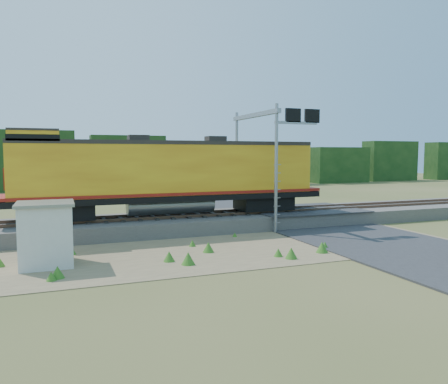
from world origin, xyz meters
name	(u,v)px	position (x,y,z in m)	size (l,w,h in m)	color
ground	(240,250)	(0.00, 0.00, 0.00)	(140.00, 140.00, 0.00)	#475123
ballast	(199,222)	(0.00, 6.00, 0.40)	(70.00, 5.00, 0.80)	slate
rails	(199,214)	(0.00, 6.00, 0.88)	(70.00, 1.54, 0.16)	brown
dirt_shoulder	(195,251)	(-2.00, 0.50, 0.01)	(26.00, 8.00, 0.03)	#8C7754
road	(355,235)	(7.00, 0.74, 0.09)	(7.00, 66.00, 0.86)	#38383A
tree_line_north	(121,164)	(0.00, 38.00, 3.07)	(130.00, 3.00, 6.50)	black
weed_clumps	(164,256)	(-3.50, 0.10, 0.00)	(15.00, 6.20, 0.56)	#377020
locomotive	(166,174)	(-1.95, 6.00, 3.25)	(18.02, 2.75, 4.65)	black
shed	(46,234)	(-8.19, 0.03, 1.27)	(2.13, 2.13, 2.51)	silver
signal_gantry	(265,138)	(3.90, 5.33, 5.33)	(2.82, 6.20, 7.11)	gray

